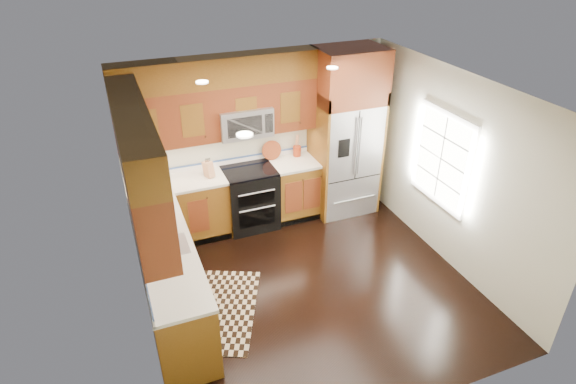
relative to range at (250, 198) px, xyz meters
name	(u,v)px	position (x,y,z in m)	size (l,w,h in m)	color
ground	(309,286)	(0.25, -1.67, -0.47)	(4.00, 4.00, 0.00)	black
wall_back	(257,137)	(0.25, 0.33, 0.83)	(4.00, 0.02, 2.60)	beige
wall_left	(135,236)	(-1.75, -1.67, 0.83)	(0.02, 4.00, 2.60)	beige
wall_right	(452,171)	(2.25, -1.67, 0.83)	(0.02, 4.00, 2.60)	beige
window	(442,158)	(2.23, -1.47, 0.93)	(0.04, 1.10, 1.30)	white
base_cabinets	(197,240)	(-0.98, -0.77, -0.02)	(2.85, 3.00, 0.90)	brown
countertop	(203,204)	(-0.84, -0.65, 0.45)	(2.86, 3.01, 0.04)	silver
upper_cabinets	(188,123)	(-0.90, -0.58, 1.56)	(2.85, 3.00, 1.15)	brown
range	(250,198)	(0.00, 0.00, 0.00)	(0.76, 0.67, 0.95)	black
microwave	(244,121)	(0.00, 0.13, 1.19)	(0.76, 0.40, 0.42)	#B2B2B7
refrigerator	(346,133)	(1.55, -0.04, 0.83)	(0.98, 0.75, 2.60)	#B2B2B7
sink_faucet	(161,243)	(-1.48, -1.44, 0.52)	(0.54, 0.44, 0.37)	#B2B2B7
rug	(219,309)	(-0.95, -1.67, -0.46)	(0.87, 1.45, 0.01)	black
knife_block	(208,169)	(-0.59, 0.03, 0.59)	(0.15, 0.17, 0.29)	tan
utensil_crock	(297,149)	(0.85, 0.21, 0.59)	(0.16, 0.16, 0.35)	#972F12
cutting_board	(272,158)	(0.44, 0.24, 0.48)	(0.30, 0.30, 0.02)	brown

